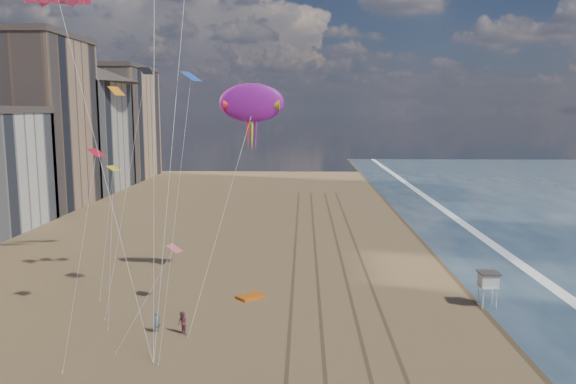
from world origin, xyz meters
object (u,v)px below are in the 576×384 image
at_px(show_kite, 252,103).
at_px(kite_flyer_b, 182,323).
at_px(lifeguard_stand, 488,280).
at_px(grounded_kite, 251,296).
at_px(kite_flyer_a, 157,322).

height_order(show_kite, kite_flyer_b, show_kite).
relative_size(lifeguard_stand, show_kite, 0.14).
xyz_separation_m(grounded_kite, kite_flyer_a, (-6.22, -7.97, 0.67)).
bearing_deg(kite_flyer_a, grounded_kite, 8.23).
height_order(lifeguard_stand, show_kite, show_kite).
height_order(grounded_kite, kite_flyer_a, kite_flyer_a).
distance_m(grounded_kite, show_kite, 17.29).
relative_size(grounded_kite, kite_flyer_b, 1.33).
distance_m(lifeguard_stand, kite_flyer_a, 27.17).
bearing_deg(grounded_kite, kite_flyer_a, -170.32).
bearing_deg(kite_flyer_b, grounded_kite, 111.20).
xyz_separation_m(lifeguard_stand, kite_flyer_a, (-26.38, -6.33, -1.53)).
bearing_deg(show_kite, grounded_kite, -88.67).
xyz_separation_m(grounded_kite, kite_flyer_b, (-4.25, -8.25, 0.73)).
relative_size(show_kite, kite_flyer_a, 13.14).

